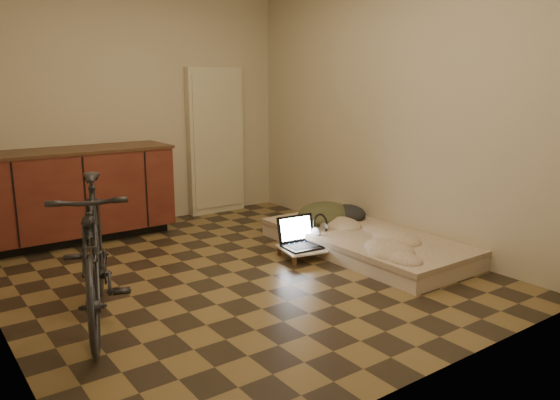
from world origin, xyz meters
TOP-DOWN VIEW (x-y plane):
  - room_shell at (0.00, 0.00)m, footprint 3.50×4.00m
  - cabinets at (-0.75, 1.70)m, footprint 1.84×0.62m
  - appliance_panel at (0.95, 1.94)m, footprint 0.70×0.10m
  - bicycle at (-1.20, -0.29)m, footprint 0.99×1.69m
  - futon at (1.30, -0.23)m, footprint 0.97×2.02m
  - clothing_pile at (1.39, 0.38)m, footprint 0.61×0.51m
  - headphones at (0.97, 0.03)m, footprint 0.29×0.28m
  - lap_desk at (0.80, -0.06)m, footprint 0.65×0.49m
  - laptop at (0.73, 0.00)m, footprint 0.40×0.37m
  - mouse at (1.01, -0.11)m, footprint 0.07×0.11m

SIDE VIEW (x-z plane):
  - lap_desk at x=0.80m, z-range 0.04..0.13m
  - futon at x=1.30m, z-range 0.00..0.17m
  - mouse at x=1.01m, z-range 0.10..0.13m
  - laptop at x=0.73m, z-range 0.02..0.28m
  - headphones at x=0.97m, z-range 0.17..0.33m
  - clothing_pile at x=1.39m, z-range 0.17..0.42m
  - cabinets at x=-0.75m, z-range 0.01..0.92m
  - bicycle at x=-1.20m, z-range 0.00..1.05m
  - appliance_panel at x=0.95m, z-range 0.00..1.70m
  - room_shell at x=0.00m, z-range 0.00..2.60m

